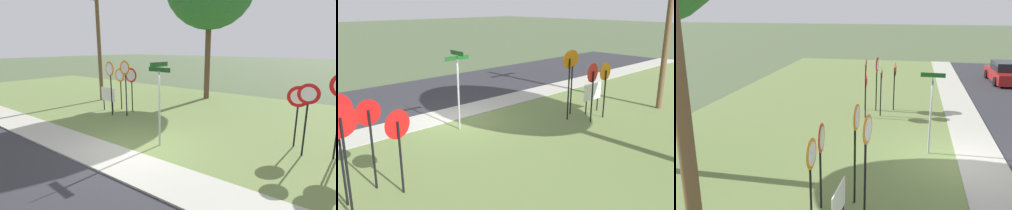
% 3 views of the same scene
% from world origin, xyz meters
% --- Properties ---
extents(ground_plane, '(160.00, 160.00, 0.00)m').
position_xyz_m(ground_plane, '(0.00, 0.00, 0.00)').
color(ground_plane, '#4C5B3D').
extents(sidewalk_strip, '(44.00, 1.60, 0.06)m').
position_xyz_m(sidewalk_strip, '(0.00, -0.80, 0.03)').
color(sidewalk_strip, '#ADAA9E').
rests_on(sidewalk_strip, ground_plane).
extents(grass_median, '(44.00, 12.00, 0.04)m').
position_xyz_m(grass_median, '(0.00, 6.00, 0.02)').
color(grass_median, olive).
rests_on(grass_median, ground_plane).
extents(stop_sign_near_left, '(0.68, 0.11, 2.72)m').
position_xyz_m(stop_sign_near_left, '(-3.23, 2.95, 2.00)').
color(stop_sign_near_left, black).
rests_on(stop_sign_near_left, grass_median).
extents(stop_sign_near_right, '(0.70, 0.14, 2.68)m').
position_xyz_m(stop_sign_near_right, '(-3.91, 2.60, 1.98)').
color(stop_sign_near_right, black).
rests_on(stop_sign_near_right, grass_median).
extents(stop_sign_far_left, '(0.74, 0.11, 2.31)m').
position_xyz_m(stop_sign_far_left, '(-3.65, 3.76, 1.72)').
color(stop_sign_far_left, black).
rests_on(stop_sign_far_left, grass_median).
extents(stop_sign_far_center, '(0.72, 0.10, 2.24)m').
position_xyz_m(stop_sign_far_center, '(-4.52, 3.78, 1.66)').
color(stop_sign_far_center, black).
rests_on(stop_sign_far_center, grass_median).
extents(yield_sign_near_left, '(0.71, 0.16, 2.12)m').
position_xyz_m(yield_sign_near_left, '(4.31, 3.65, 1.60)').
color(yield_sign_near_left, black).
rests_on(yield_sign_near_left, grass_median).
extents(yield_sign_far_right, '(0.64, 0.10, 2.30)m').
position_xyz_m(yield_sign_far_right, '(4.69, 2.99, 1.74)').
color(yield_sign_far_right, black).
rests_on(yield_sign_far_right, grass_median).
extents(street_name_post, '(0.96, 0.82, 2.88)m').
position_xyz_m(street_name_post, '(0.56, 0.94, 1.76)').
color(street_name_post, '#9EA0A8').
rests_on(street_name_post, grass_median).
extents(utility_pole, '(2.10, 2.05, 8.44)m').
position_xyz_m(utility_pole, '(-7.46, 4.66, 4.60)').
color(utility_pole, brown).
rests_on(utility_pole, grass_median).
extents(notice_board, '(1.10, 0.09, 1.25)m').
position_xyz_m(notice_board, '(-4.77, 3.10, 0.87)').
color(notice_board, black).
rests_on(notice_board, grass_median).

